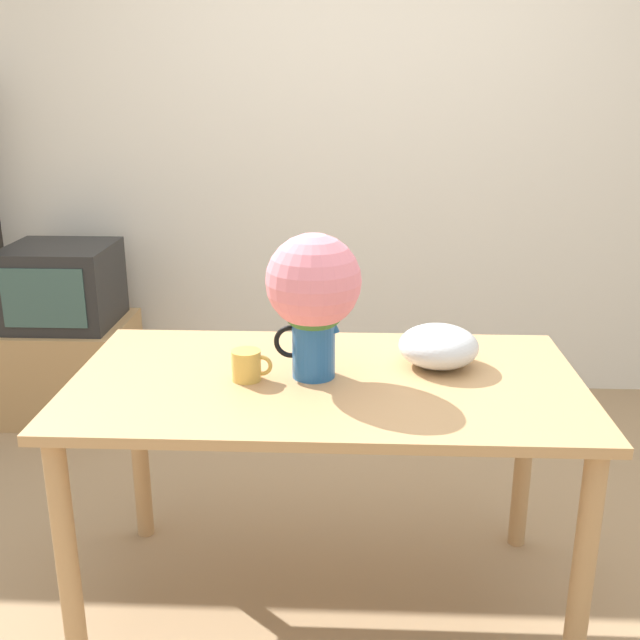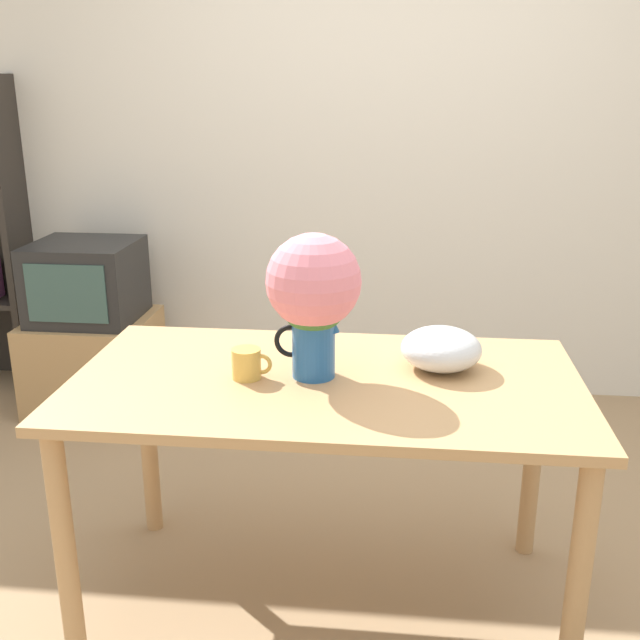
# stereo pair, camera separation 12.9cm
# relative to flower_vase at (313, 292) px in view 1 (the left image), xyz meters

# --- Properties ---
(ground_plane) EXTENTS (12.00, 12.00, 0.00)m
(ground_plane) POSITION_rel_flower_vase_xyz_m (0.18, 0.09, -1.04)
(ground_plane) COLOR #9E7F5B
(wall_back) EXTENTS (8.00, 0.05, 2.60)m
(wall_back) POSITION_rel_flower_vase_xyz_m (0.18, 1.82, 0.26)
(wall_back) COLOR silver
(wall_back) RESTS_ON ground_plane
(table) EXTENTS (1.48, 0.82, 0.78)m
(table) POSITION_rel_flower_vase_xyz_m (0.04, -0.01, -0.36)
(table) COLOR tan
(table) RESTS_ON ground_plane
(flower_vase) EXTENTS (0.27, 0.27, 0.42)m
(flower_vase) POSITION_rel_flower_vase_xyz_m (0.00, 0.00, 0.00)
(flower_vase) COLOR #235B9E
(flower_vase) RESTS_ON table
(coffee_mug) EXTENTS (0.12, 0.09, 0.09)m
(coffee_mug) POSITION_rel_flower_vase_xyz_m (-0.19, -0.04, -0.21)
(coffee_mug) COLOR gold
(coffee_mug) RESTS_ON table
(white_bowl) EXTENTS (0.24, 0.24, 0.13)m
(white_bowl) POSITION_rel_flower_vase_xyz_m (0.37, 0.10, -0.19)
(white_bowl) COLOR silver
(white_bowl) RESTS_ON table
(tv_stand) EXTENTS (0.59, 0.54, 0.47)m
(tv_stand) POSITION_rel_flower_vase_xyz_m (-1.29, 1.39, -0.80)
(tv_stand) COLOR tan
(tv_stand) RESTS_ON ground_plane
(tv_set) EXTENTS (0.49, 0.47, 0.39)m
(tv_set) POSITION_rel_flower_vase_xyz_m (-1.29, 1.39, -0.37)
(tv_set) COLOR black
(tv_set) RESTS_ON tv_stand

